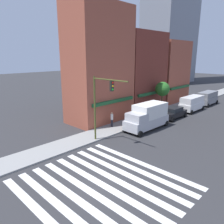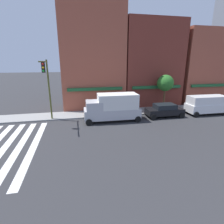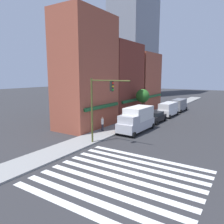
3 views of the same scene
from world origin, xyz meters
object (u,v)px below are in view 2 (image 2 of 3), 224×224
Objects in this scene: traffic_signal at (47,81)px; box_truck_silver at (113,107)px; pedestrian_white_shirt at (88,105)px; fire_hydrant at (92,112)px; pedestrian_grey_coat at (134,104)px; sedan_black at (164,110)px; street_tree at (165,83)px; van_white at (207,104)px.

traffic_signal is 1.06× the size of box_truck_silver.
pedestrian_white_shirt is 1.81m from fire_hydrant.
pedestrian_white_shirt is at bearing 104.33° from fire_hydrant.
traffic_signal is 10.84m from pedestrian_grey_coat.
traffic_signal reaches higher than sedan_black.
traffic_signal reaches higher than street_tree.
pedestrian_white_shirt is at bearing -91.21° from pedestrian_grey_coat.
van_white is (18.89, -0.75, -3.21)m from traffic_signal.
van_white is 9.16m from pedestrian_grey_coat.
van_white reaches higher than pedestrian_grey_coat.
box_truck_silver is 4.28m from pedestrian_white_shirt.
traffic_signal is 19.18m from van_white.
van_white is at bearing -32.52° from street_tree.
box_truck_silver is at bearing -45.58° from pedestrian_grey_coat.
pedestrian_grey_coat is 5.95m from pedestrian_white_shirt.
van_white is (12.11, -0.00, -0.30)m from box_truck_silver.
fire_hydrant is at bearing 174.11° from van_white.
van_white is 1.08× the size of street_tree.
pedestrian_white_shirt is 2.10× the size of fire_hydrant.
pedestrian_grey_coat is 2.10× the size of fire_hydrant.
street_tree is at bearing -5.17° from pedestrian_white_shirt.
sedan_black is at bearing 1.37° from box_truck_silver.
street_tree is (1.36, 2.80, 2.84)m from sedan_black.
pedestrian_white_shirt is (-8.92, 3.40, 0.23)m from sedan_black.
street_tree is at bearing 8.03° from traffic_signal.
traffic_signal is at bearing -168.51° from fire_hydrant.
box_truck_silver is at bearing -179.08° from van_white.
traffic_signal is 3.76× the size of pedestrian_white_shirt.
pedestrian_grey_coat is at bearing -177.55° from street_tree.
box_truck_silver is (6.78, -0.75, -2.90)m from traffic_signal.
van_white is 15.06m from pedestrian_white_shirt.
street_tree is at bearing 21.31° from box_truck_silver.
pedestrian_grey_coat is 0.38× the size of street_tree.
pedestrian_grey_coat is at bearing 10.41° from traffic_signal.
street_tree reaches higher than pedestrian_white_shirt.
traffic_signal reaches higher than box_truck_silver.
van_white is 2.84× the size of pedestrian_white_shirt.
fire_hydrant is 10.37m from street_tree.
box_truck_silver is 1.35× the size of street_tree.
pedestrian_grey_coat is at bearing 9.48° from fire_hydrant.
sedan_black is 8.65m from fire_hydrant.
box_truck_silver reaches higher than sedan_black.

